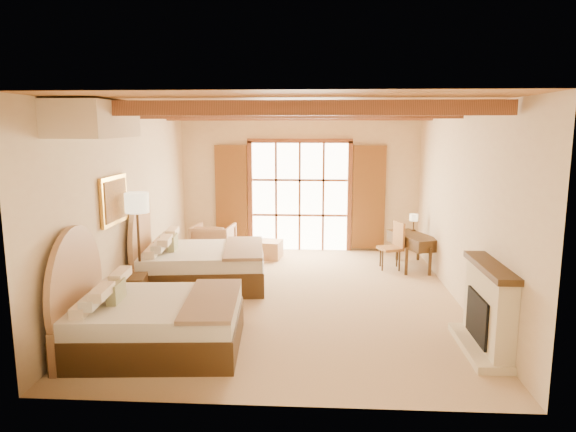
# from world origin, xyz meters

# --- Properties ---
(floor) EXTENTS (7.00, 7.00, 0.00)m
(floor) POSITION_xyz_m (0.00, 0.00, 0.00)
(floor) COLOR #CFB08D
(floor) RESTS_ON ground
(wall_back) EXTENTS (5.50, 0.00, 5.50)m
(wall_back) POSITION_xyz_m (0.00, 3.50, 1.60)
(wall_back) COLOR beige
(wall_back) RESTS_ON ground
(wall_left) EXTENTS (0.00, 7.00, 7.00)m
(wall_left) POSITION_xyz_m (-2.75, 0.00, 1.60)
(wall_left) COLOR beige
(wall_left) RESTS_ON ground
(wall_right) EXTENTS (0.00, 7.00, 7.00)m
(wall_right) POSITION_xyz_m (2.75, 0.00, 1.60)
(wall_right) COLOR beige
(wall_right) RESTS_ON ground
(ceiling) EXTENTS (7.00, 7.00, 0.00)m
(ceiling) POSITION_xyz_m (0.00, 0.00, 3.20)
(ceiling) COLOR #B47634
(ceiling) RESTS_ON ground
(ceiling_beams) EXTENTS (5.39, 4.60, 0.18)m
(ceiling_beams) POSITION_xyz_m (0.00, 0.00, 3.08)
(ceiling_beams) COLOR #965332
(ceiling_beams) RESTS_ON ceiling
(french_doors) EXTENTS (3.95, 0.08, 2.60)m
(french_doors) POSITION_xyz_m (0.00, 3.44, 1.25)
(french_doors) COLOR white
(french_doors) RESTS_ON ground
(fireplace) EXTENTS (0.46, 1.40, 1.16)m
(fireplace) POSITION_xyz_m (2.60, -2.00, 0.51)
(fireplace) COLOR beige
(fireplace) RESTS_ON ground
(painting) EXTENTS (0.06, 0.95, 0.75)m
(painting) POSITION_xyz_m (-2.70, -0.75, 1.75)
(painting) COLOR gold
(painting) RESTS_ON wall_left
(canopy_valance) EXTENTS (0.70, 1.40, 0.45)m
(canopy_valance) POSITION_xyz_m (-2.40, -2.00, 2.95)
(canopy_valance) COLOR #F5DFBD
(canopy_valance) RESTS_ON ceiling
(bed_near) EXTENTS (2.26, 1.78, 1.42)m
(bed_near) POSITION_xyz_m (-1.82, -2.17, 0.43)
(bed_near) COLOR #3F2611
(bed_near) RESTS_ON floor
(bed_far) EXTENTS (2.44, 1.95, 1.48)m
(bed_far) POSITION_xyz_m (-1.84, 0.56, 0.45)
(bed_far) COLOR #3F2611
(bed_far) RESTS_ON floor
(nightstand) EXTENTS (0.55, 0.55, 0.57)m
(nightstand) POSITION_xyz_m (-2.49, -0.85, 0.28)
(nightstand) COLOR #3F2611
(nightstand) RESTS_ON floor
(floor_lamp) EXTENTS (0.38, 0.38, 1.81)m
(floor_lamp) POSITION_xyz_m (-2.50, -0.35, 1.54)
(floor_lamp) COLOR #382719
(floor_lamp) RESTS_ON floor
(armchair) EXTENTS (0.91, 0.93, 0.78)m
(armchair) POSITION_xyz_m (-1.84, 2.44, 0.39)
(armchair) COLOR #A17453
(armchair) RESTS_ON floor
(ottoman) EXTENTS (0.61, 0.61, 0.39)m
(ottoman) POSITION_xyz_m (-0.64, 2.59, 0.19)
(ottoman) COLOR #AC7B55
(ottoman) RESTS_ON floor
(desk) EXTENTS (0.97, 1.38, 0.69)m
(desk) POSITION_xyz_m (2.39, 2.02, 0.37)
(desk) COLOR #3F2611
(desk) RESTS_ON floor
(desk_chair) EXTENTS (0.55, 0.54, 0.96)m
(desk_chair) POSITION_xyz_m (1.93, 1.88, 0.30)
(desk_chair) COLOR #AB8747
(desk_chair) RESTS_ON floor
(desk_lamp) EXTENTS (0.18, 0.18, 0.36)m
(desk_lamp) POSITION_xyz_m (2.46, 2.45, 0.96)
(desk_lamp) COLOR #382719
(desk_lamp) RESTS_ON desk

